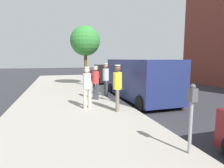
{
  "coord_description": "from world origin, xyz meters",
  "views": [
    {
      "loc": [
        4.03,
        8.42,
        2.18
      ],
      "look_at": [
        1.65,
        0.29,
        1.05
      ],
      "focal_mm": 30.28,
      "sensor_mm": 36.0,
      "label": 1
    }
  ],
  "objects_px": {
    "pedestrian_in_yellow": "(117,85)",
    "pedestrian_in_gray": "(106,77)",
    "pedestrian_in_white": "(87,85)",
    "parked_van": "(140,79)",
    "parked_sedan_behind": "(104,74)",
    "pedestrian_in_red": "(96,80)",
    "parking_meter_far": "(192,107)",
    "street_tree": "(85,41)",
    "parking_meter_near": "(118,81)"
  },
  "relations": [
    {
      "from": "pedestrian_in_yellow",
      "to": "street_tree",
      "type": "relative_size",
      "value": 0.4
    },
    {
      "from": "pedestrian_in_red",
      "to": "street_tree",
      "type": "relative_size",
      "value": 0.37
    },
    {
      "from": "pedestrian_in_gray",
      "to": "parked_sedan_behind",
      "type": "distance_m",
      "value": 7.78
    },
    {
      "from": "parking_meter_near",
      "to": "parked_sedan_behind",
      "type": "distance_m",
      "value": 9.51
    },
    {
      "from": "pedestrian_in_red",
      "to": "pedestrian_in_gray",
      "type": "height_order",
      "value": "pedestrian_in_gray"
    },
    {
      "from": "parking_meter_near",
      "to": "parked_sedan_behind",
      "type": "height_order",
      "value": "parking_meter_near"
    },
    {
      "from": "pedestrian_in_white",
      "to": "pedestrian_in_red",
      "type": "bearing_deg",
      "value": -112.72
    },
    {
      "from": "parking_meter_far",
      "to": "parked_sedan_behind",
      "type": "bearing_deg",
      "value": -96.56
    },
    {
      "from": "pedestrian_in_gray",
      "to": "pedestrian_in_white",
      "type": "relative_size",
      "value": 1.05
    },
    {
      "from": "pedestrian_in_gray",
      "to": "parked_van",
      "type": "xyz_separation_m",
      "value": [
        -1.63,
        0.86,
        -0.03
      ]
    },
    {
      "from": "parking_meter_far",
      "to": "street_tree",
      "type": "distance_m",
      "value": 11.63
    },
    {
      "from": "pedestrian_in_yellow",
      "to": "pedestrian_in_white",
      "type": "xyz_separation_m",
      "value": [
        1.06,
        -0.73,
        -0.06
      ]
    },
    {
      "from": "parking_meter_far",
      "to": "street_tree",
      "type": "xyz_separation_m",
      "value": [
        0.53,
        -11.38,
        2.34
      ]
    },
    {
      "from": "pedestrian_in_white",
      "to": "parked_sedan_behind",
      "type": "bearing_deg",
      "value": -107.69
    },
    {
      "from": "pedestrian_in_gray",
      "to": "street_tree",
      "type": "bearing_deg",
      "value": -85.12
    },
    {
      "from": "pedestrian_in_yellow",
      "to": "parked_van",
      "type": "distance_m",
      "value": 2.95
    },
    {
      "from": "parking_meter_near",
      "to": "parked_sedan_behind",
      "type": "xyz_separation_m",
      "value": [
        -1.64,
        -9.35,
        -0.43
      ]
    },
    {
      "from": "parking_meter_near",
      "to": "street_tree",
      "type": "bearing_deg",
      "value": -85.34
    },
    {
      "from": "pedestrian_in_yellow",
      "to": "street_tree",
      "type": "distance_m",
      "value": 8.09
    },
    {
      "from": "parked_van",
      "to": "parked_sedan_behind",
      "type": "xyz_separation_m",
      "value": [
        -0.14,
        -8.42,
        -0.41
      ]
    },
    {
      "from": "pedestrian_in_yellow",
      "to": "parked_van",
      "type": "relative_size",
      "value": 0.34
    },
    {
      "from": "pedestrian_in_white",
      "to": "parked_van",
      "type": "xyz_separation_m",
      "value": [
        -3.01,
        -1.48,
        0.02
      ]
    },
    {
      "from": "parking_meter_far",
      "to": "parking_meter_near",
      "type": "bearing_deg",
      "value": -90.0
    },
    {
      "from": "pedestrian_in_yellow",
      "to": "street_tree",
      "type": "height_order",
      "value": "street_tree"
    },
    {
      "from": "pedestrian_in_yellow",
      "to": "pedestrian_in_gray",
      "type": "relative_size",
      "value": 1.01
    },
    {
      "from": "pedestrian_in_yellow",
      "to": "pedestrian_in_white",
      "type": "height_order",
      "value": "pedestrian_in_yellow"
    },
    {
      "from": "parked_sedan_behind",
      "to": "street_tree",
      "type": "xyz_separation_m",
      "value": [
        2.17,
        2.88,
        2.77
      ]
    },
    {
      "from": "pedestrian_in_yellow",
      "to": "pedestrian_in_red",
      "type": "bearing_deg",
      "value": -80.59
    },
    {
      "from": "pedestrian_in_yellow",
      "to": "parked_sedan_behind",
      "type": "distance_m",
      "value": 10.84
    },
    {
      "from": "parked_van",
      "to": "parked_sedan_behind",
      "type": "relative_size",
      "value": 1.18
    },
    {
      "from": "pedestrian_in_gray",
      "to": "parked_sedan_behind",
      "type": "relative_size",
      "value": 0.4
    },
    {
      "from": "pedestrian_in_white",
      "to": "parked_van",
      "type": "relative_size",
      "value": 0.33
    },
    {
      "from": "pedestrian_in_gray",
      "to": "street_tree",
      "type": "relative_size",
      "value": 0.4
    },
    {
      "from": "parking_meter_near",
      "to": "pedestrian_in_yellow",
      "type": "bearing_deg",
      "value": 70.45
    },
    {
      "from": "pedestrian_in_red",
      "to": "pedestrian_in_yellow",
      "type": "bearing_deg",
      "value": 99.41
    },
    {
      "from": "pedestrian_in_gray",
      "to": "pedestrian_in_red",
      "type": "bearing_deg",
      "value": 45.38
    },
    {
      "from": "parking_meter_far",
      "to": "pedestrian_in_white",
      "type": "bearing_deg",
      "value": -70.87
    },
    {
      "from": "pedestrian_in_gray",
      "to": "pedestrian_in_white",
      "type": "distance_m",
      "value": 2.72
    },
    {
      "from": "parking_meter_far",
      "to": "pedestrian_in_yellow",
      "type": "distance_m",
      "value": 3.67
    },
    {
      "from": "parking_meter_far",
      "to": "pedestrian_in_white",
      "type": "xyz_separation_m",
      "value": [
        1.52,
        -4.37,
        -0.05
      ]
    },
    {
      "from": "pedestrian_in_yellow",
      "to": "parked_van",
      "type": "bearing_deg",
      "value": -131.46
    },
    {
      "from": "pedestrian_in_red",
      "to": "pedestrian_in_gray",
      "type": "xyz_separation_m",
      "value": [
        -0.71,
        -0.72,
        0.07
      ]
    },
    {
      "from": "parking_meter_near",
      "to": "parked_van",
      "type": "height_order",
      "value": "parked_van"
    },
    {
      "from": "pedestrian_in_white",
      "to": "street_tree",
      "type": "distance_m",
      "value": 7.47
    },
    {
      "from": "pedestrian_in_yellow",
      "to": "pedestrian_in_gray",
      "type": "xyz_separation_m",
      "value": [
        -0.32,
        -3.07,
        -0.01
      ]
    },
    {
      "from": "parked_sedan_behind",
      "to": "pedestrian_in_red",
      "type": "bearing_deg",
      "value": 73.33
    },
    {
      "from": "pedestrian_in_yellow",
      "to": "pedestrian_in_gray",
      "type": "distance_m",
      "value": 3.08
    },
    {
      "from": "pedestrian_in_white",
      "to": "parked_sedan_behind",
      "type": "height_order",
      "value": "pedestrian_in_white"
    },
    {
      "from": "parking_meter_far",
      "to": "parked_van",
      "type": "relative_size",
      "value": 0.29
    },
    {
      "from": "parking_meter_far",
      "to": "parked_sedan_behind",
      "type": "relative_size",
      "value": 0.34
    }
  ]
}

